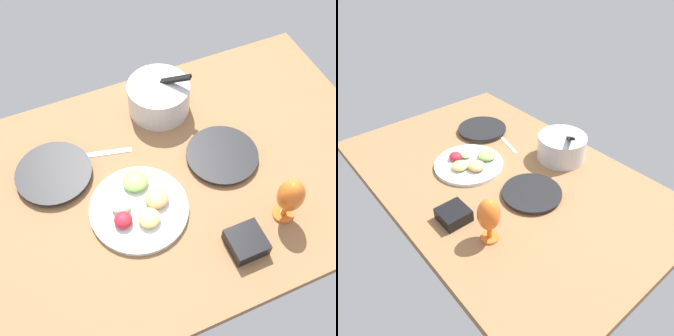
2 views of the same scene
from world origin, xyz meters
The scene contains 8 objects.
ground_plane centered at (0.00, 0.00, -2.00)cm, with size 160.00×104.00×4.00cm, color #8C603D.
dinner_plate_left centered at (-38.38, 17.39, 1.35)cm, with size 27.23×27.23×2.61cm.
dinner_plate_right centered at (20.38, 0.94, 1.12)cm, with size 26.53×26.53×2.16cm.
mixing_bowl centered at (8.47, 32.38, 6.84)cm, with size 24.06×24.06×18.78cm.
fruit_platter centered at (-15.46, -7.31, 1.79)cm, with size 33.73×33.73×5.54cm.
hurricane_glass_orange centered at (28.27, -28.57, 11.87)cm, with size 8.67×8.67×19.48cm.
square_bowl_black centered at (11.06, -33.57, 2.93)cm, with size 11.56×11.56×5.26cm.
fork_by_left_plate centered at (-17.60, 19.56, 0.30)cm, with size 18.00×1.80×0.60cm, color silver.
Camera 2 is at (100.28, -80.52, 98.85)cm, focal length 36.29 mm.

